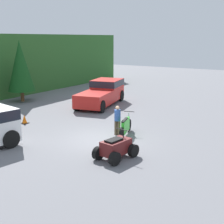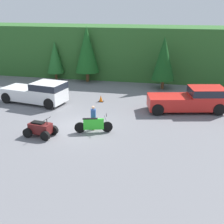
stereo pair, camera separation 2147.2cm
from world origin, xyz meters
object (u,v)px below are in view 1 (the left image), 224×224
at_px(quad_atv, 116,148).
at_px(rider_person, 117,119).
at_px(dirt_bike, 126,127).
at_px(traffic_cone, 24,119).
at_px(pickup_truck_red, 103,92).

relative_size(quad_atv, rider_person, 1.24).
relative_size(dirt_bike, traffic_cone, 4.26).
xyz_separation_m(pickup_truck_red, rider_person, (-6.29, -5.19, -0.11)).
bearing_deg(dirt_bike, pickup_truck_red, 25.82).
distance_m(rider_person, traffic_cone, 6.16).
height_order(pickup_truck_red, dirt_bike, pickup_truck_red).
height_order(dirt_bike, quad_atv, quad_atv).
height_order(pickup_truck_red, quad_atv, pickup_truck_red).
bearing_deg(pickup_truck_red, dirt_bike, -150.71).
height_order(dirt_bike, traffic_cone, dirt_bike).
height_order(dirt_bike, rider_person, rider_person).
bearing_deg(quad_atv, rider_person, 39.19).
xyz_separation_m(pickup_truck_red, quad_atv, (-9.19, -6.88, -0.52)).
bearing_deg(quad_atv, dirt_bike, 31.52).
bearing_deg(rider_person, dirt_bike, -76.00).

